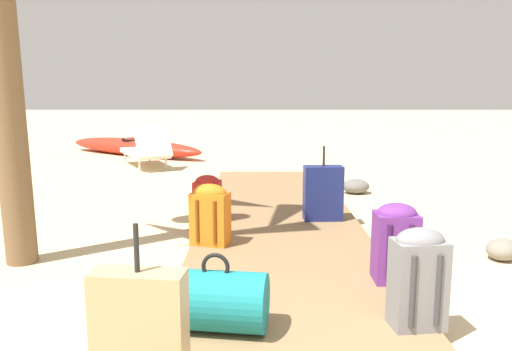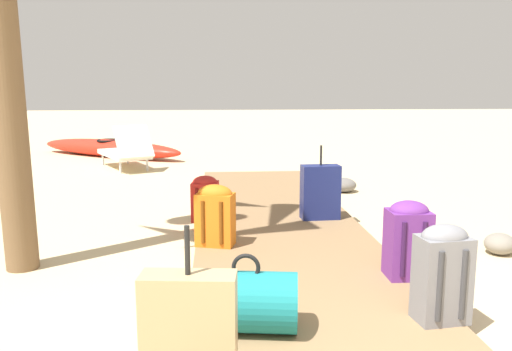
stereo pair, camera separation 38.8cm
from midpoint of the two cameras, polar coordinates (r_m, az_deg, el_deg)
ground_plane at (r=4.55m, az=5.33°, el=-9.10°), size 60.00×60.00×0.00m
boardwalk at (r=5.20m, az=4.60°, el=-6.21°), size 1.65×7.00×0.08m
backpack_grey at (r=3.23m, az=20.61°, el=-10.30°), size 0.32×0.25×0.60m
duffel_bag_teal at (r=3.05m, az=-0.93°, el=-13.66°), size 0.63×0.43×0.46m
backpack_red at (r=5.45m, az=-3.60°, el=-2.33°), size 0.29×0.28×0.48m
backpack_orange at (r=4.58m, az=-2.91°, el=-4.15°), size 0.37×0.28×0.55m
suitcase_tan at (r=2.42m, az=-8.25°, el=-17.06°), size 0.43×0.21×0.81m
backpack_purple at (r=3.91m, az=17.69°, el=-6.84°), size 0.30×0.27×0.57m
suitcase_navy at (r=5.50m, az=9.17°, el=-1.92°), size 0.41×0.22×0.79m
lounge_chair at (r=9.66m, az=-11.10°, el=2.76°), size 1.21×1.61×0.82m
kayak at (r=11.56m, az=-12.69°, el=3.09°), size 3.55×2.65×0.37m
rock_right_mid at (r=7.38m, az=12.17°, el=-1.17°), size 0.43×0.41×0.20m
rock_right_far at (r=5.03m, az=27.33°, el=-7.24°), size 0.39×0.39×0.18m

